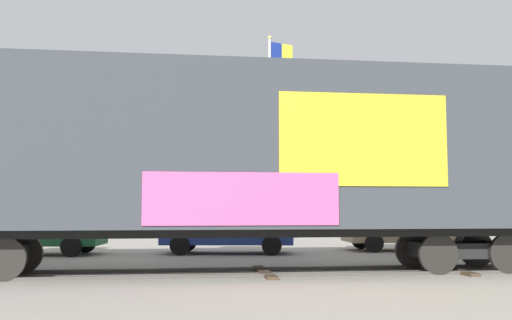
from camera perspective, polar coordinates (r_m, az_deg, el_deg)
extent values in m
plane|color=gray|center=(13.65, 2.78, -11.11)|extent=(260.00, 260.00, 0.00)
cube|color=#4C4742|center=(12.72, -2.44, -11.40)|extent=(59.96, 2.36, 0.08)
cube|color=#4C4742|center=(14.15, -2.96, -10.73)|extent=(59.96, 2.36, 0.08)
cube|color=#423323|center=(13.53, 0.84, -11.03)|extent=(0.33, 2.51, 0.07)
cube|color=#423323|center=(14.86, 18.61, -10.22)|extent=(0.33, 2.51, 0.07)
cube|color=#33383D|center=(13.43, -2.67, 1.11)|extent=(17.01, 3.47, 3.65)
cube|color=#2D2823|center=(13.77, -2.64, 9.18)|extent=(16.08, 1.00, 0.24)
cube|color=gold|center=(12.59, 10.68, 2.00)|extent=(3.72, 0.17, 2.01)
cube|color=#CC4C8C|center=(11.94, -1.35, -3.85)|extent=(4.09, 0.18, 1.10)
cube|color=black|center=(13.37, -2.70, -7.12)|extent=(16.63, 2.18, 0.20)
cylinder|color=black|center=(13.14, -23.70, -8.95)|extent=(0.92, 0.15, 0.92)
cylinder|color=black|center=(14.52, -22.10, -8.57)|extent=(0.92, 0.15, 0.92)
cube|color=black|center=(14.93, 19.39, -8.35)|extent=(2.15, 1.36, 0.36)
cylinder|color=black|center=(13.92, 17.58, -8.88)|extent=(0.92, 0.15, 0.92)
cylinder|color=black|center=(15.23, 15.27, -8.56)|extent=(0.92, 0.15, 0.92)
cylinder|color=black|center=(14.71, 23.66, -8.47)|extent=(0.92, 0.15, 0.92)
cylinder|color=black|center=(15.96, 20.97, -8.24)|extent=(0.92, 0.15, 0.92)
cylinder|color=silver|center=(25.53, 1.38, 2.02)|extent=(0.12, 0.12, 9.09)
sphere|color=#D8CC66|center=(26.48, 1.36, 12.01)|extent=(0.18, 0.18, 0.18)
cube|color=navy|center=(26.66, 2.55, 10.65)|extent=(1.10, 0.46, 0.75)
cube|color=yellow|center=(26.82, 3.08, 10.56)|extent=(0.56, 0.25, 0.75)
cube|color=gray|center=(77.04, -7.45, -1.78)|extent=(142.63, 39.26, 11.13)
cube|color=#9E9384|center=(74.96, 18.84, 3.78)|extent=(4.30, 3.39, 2.55)
cube|color=#8C725B|center=(70.93, 11.97, 4.20)|extent=(4.75, 3.57, 2.79)
cube|color=#9E9384|center=(75.63, 19.71, 3.92)|extent=(5.66, 4.77, 3.02)
cube|color=#8C725B|center=(67.49, 2.27, 4.79)|extent=(4.73, 5.09, 3.32)
cone|color=#193D23|center=(65.39, 1.77, 5.36)|extent=(1.95, 1.95, 3.90)
cone|color=#193D23|center=(63.63, -5.78, 5.86)|extent=(2.16, 2.16, 4.33)
cone|color=#193D23|center=(69.73, -6.99, 4.59)|extent=(1.76, 1.76, 3.52)
cone|color=#193D23|center=(64.81, -2.06, 5.82)|extent=(2.35, 2.35, 4.71)
cube|color=#1E5933|center=(20.29, -21.37, -6.75)|extent=(4.81, 2.41, 0.76)
cube|color=#2D333D|center=(20.34, -21.87, -4.74)|extent=(2.19, 1.87, 0.65)
cylinder|color=black|center=(20.65, -16.47, -7.90)|extent=(0.66, 0.31, 0.64)
cylinder|color=black|center=(19.02, -17.79, -8.15)|extent=(0.66, 0.31, 0.64)
cube|color=navy|center=(19.55, -2.82, -7.11)|extent=(4.60, 2.57, 0.80)
cube|color=#2D333D|center=(19.55, -3.40, -5.03)|extent=(2.24, 1.96, 0.62)
cylinder|color=black|center=(20.38, 1.53, -8.14)|extent=(0.67, 0.34, 0.64)
cylinder|color=black|center=(18.67, 1.57, -8.44)|extent=(0.67, 0.34, 0.64)
cylinder|color=black|center=(20.57, -6.81, -8.08)|extent=(0.67, 0.34, 0.64)
cylinder|color=black|center=(18.88, -7.53, -8.37)|extent=(0.67, 0.34, 0.64)
cube|color=#9E8966|center=(21.66, 14.96, -6.81)|extent=(4.79, 2.29, 0.74)
cube|color=#2D333D|center=(21.54, 14.13, -4.85)|extent=(2.69, 1.91, 0.75)
cylinder|color=black|center=(23.07, 17.96, -7.53)|extent=(0.66, 0.28, 0.64)
cylinder|color=black|center=(21.43, 19.80, -7.70)|extent=(0.66, 0.28, 0.64)
cylinder|color=black|center=(22.06, 10.29, -7.82)|extent=(0.66, 0.28, 0.64)
cylinder|color=black|center=(20.35, 11.58, -8.05)|extent=(0.66, 0.28, 0.64)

